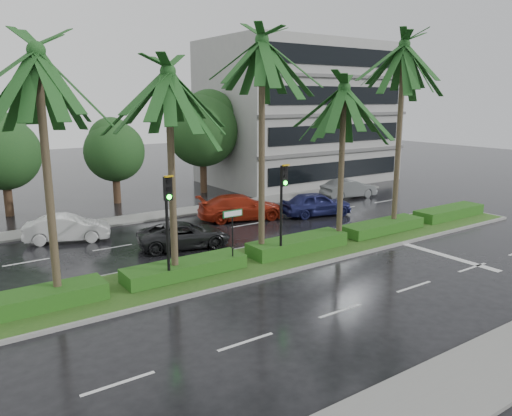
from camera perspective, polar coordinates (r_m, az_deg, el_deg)
ground at (r=21.67m, az=0.31°, el=-7.23°), size 120.00×120.00×0.00m
near_sidewalk at (r=15.25m, az=24.04°, el=-17.07°), size 40.00×2.40×0.12m
far_sidewalk at (r=31.83m, az=-12.22°, el=-0.98°), size 40.00×2.00×0.12m
median at (r=22.43m, az=-1.17°, el=-6.33°), size 36.00×4.00×0.15m
hedge at (r=22.31m, az=-1.18°, el=-5.43°), size 35.20×1.40×0.60m
lane_markings at (r=23.15m, az=7.12°, el=-6.01°), size 34.00×13.06×0.01m
palm_row at (r=20.60m, az=-4.29°, el=15.11°), size 26.30×4.20×10.69m
signal_median_left at (r=19.16m, az=-10.04°, el=-0.72°), size 0.34×0.42×4.36m
signal_median_right at (r=21.96m, az=3.07°, el=1.14°), size 0.34×0.42×4.36m
street_sign at (r=20.90m, az=-2.69°, el=-1.90°), size 0.95×0.09×2.60m
bg_trees at (r=36.66m, az=-14.54°, el=7.89°), size 33.01×5.53×7.99m
building at (r=45.07m, az=4.92°, el=10.76°), size 16.00×10.00×12.00m
car_white at (r=27.69m, az=-20.75°, el=-2.17°), size 2.84×4.48×1.39m
car_darkgrey at (r=25.12m, az=-8.19°, el=-3.05°), size 3.13×4.97×1.28m
car_red at (r=30.50m, az=-1.73°, el=0.08°), size 3.58×5.69×1.54m
car_blue at (r=31.76m, az=6.91°, el=0.48°), size 2.82×4.77×1.52m
car_grey at (r=37.79m, az=10.55°, el=2.20°), size 2.03×4.45×1.42m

